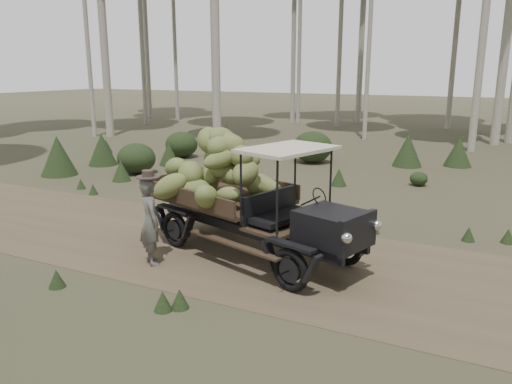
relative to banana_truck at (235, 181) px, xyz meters
The scene contains 5 objects.
ground 1.65m from the banana_truck, behind, with size 120.00×120.00×0.00m, color #473D2B.
dirt_track 1.65m from the banana_truck, behind, with size 70.00×4.00×0.01m, color brown.
banana_truck is the anchor object (origin of this frame).
farmer 1.69m from the banana_truck, 128.58° to the right, with size 0.67×0.64×1.69m.
undergrowth 2.76m from the banana_truck, 160.49° to the right, with size 21.32×24.66×1.38m.
Camera 1 is at (5.27, -7.78, 3.36)m, focal length 35.00 mm.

